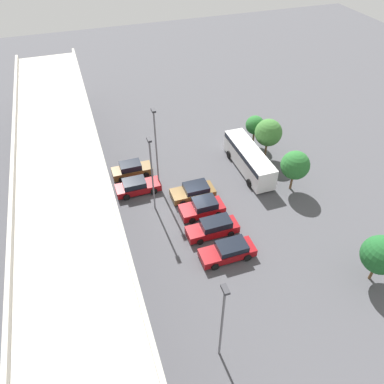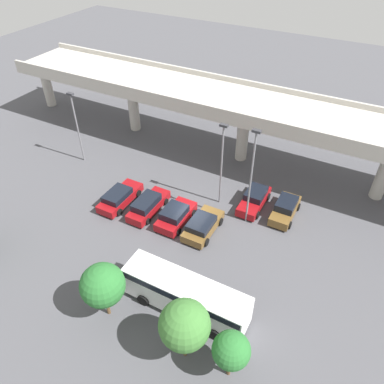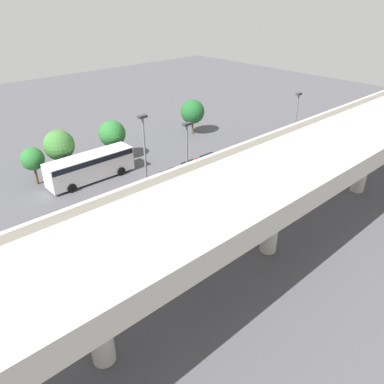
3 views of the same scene
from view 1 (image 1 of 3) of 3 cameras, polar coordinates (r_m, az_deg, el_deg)
ground_plane at (r=37.86m, az=-0.05°, el=-2.28°), size 119.44×119.44×0.00m
highway_overpass at (r=32.96m, az=-19.12°, el=1.11°), size 56.96×7.57×7.31m
parked_car_0 at (r=33.10m, az=5.57°, el=-8.92°), size 2.14×4.89×1.47m
parked_car_1 at (r=34.81m, az=3.28°, el=-5.44°), size 1.98×4.87×1.59m
parked_car_2 at (r=36.71m, az=1.64°, el=-2.36°), size 2.24×4.33×1.61m
parked_car_3 at (r=38.57m, az=0.25°, el=0.11°), size 2.26×4.50×1.46m
parked_car_4 at (r=39.58m, az=-8.36°, el=0.86°), size 2.06×4.66×1.53m
parked_car_5 at (r=41.84m, az=-9.19°, el=3.38°), size 2.00×4.35×1.66m
shuttle_bus at (r=42.13m, az=8.67°, el=5.16°), size 8.95×2.56×2.69m
lamp_post_near_aisle at (r=34.86m, az=-6.16°, el=3.36°), size 0.70×0.35×8.21m
lamp_post_mid_lot at (r=24.82m, az=4.66°, el=-18.62°), size 0.70×0.35×7.75m
lamp_post_by_overpass at (r=37.32m, az=-5.51°, el=7.16°), size 0.70×0.35×9.17m
tree_front_left at (r=33.17m, az=26.86°, el=-8.54°), size 3.13×3.13×4.59m
tree_front_centre at (r=39.52m, az=15.45°, el=3.95°), size 2.97×2.97×4.57m
tree_front_right at (r=43.65m, az=11.56°, el=8.85°), size 3.10×3.10×4.87m
tree_front_far_right at (r=46.01m, az=9.57°, el=10.02°), size 2.25×2.25×3.85m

